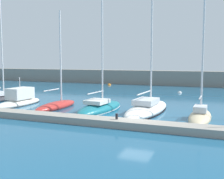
# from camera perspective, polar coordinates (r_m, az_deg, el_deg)

# --- Properties ---
(ground_plane) EXTENTS (120.00, 120.00, 0.00)m
(ground_plane) POSITION_cam_1_polar(r_m,az_deg,el_deg) (21.80, 5.14, -7.26)
(ground_plane) COLOR #1E567A
(dock_pier) EXTENTS (44.93, 1.58, 0.56)m
(dock_pier) POSITION_cam_1_polar(r_m,az_deg,el_deg) (20.59, 4.19, -7.26)
(dock_pier) COLOR gray
(dock_pier) RESTS_ON ground_plane
(breakwater_seawall) EXTENTS (108.00, 2.96, 2.94)m
(breakwater_seawall) POSITION_cam_1_polar(r_m,az_deg,el_deg) (55.99, 15.20, 2.27)
(breakwater_seawall) COLOR gray
(breakwater_seawall) RESTS_ON ground_plane
(motorboat_ivory_second) EXTENTS (2.37, 6.90, 3.42)m
(motorboat_ivory_second) POSITION_cam_1_polar(r_m,az_deg,el_deg) (32.51, -18.85, -2.13)
(motorboat_ivory_second) COLOR silver
(motorboat_ivory_second) RESTS_ON ground_plane
(sailboat_red_third) EXTENTS (2.04, 6.75, 10.48)m
(sailboat_red_third) POSITION_cam_1_polar(r_m,az_deg,el_deg) (29.33, -11.58, -3.18)
(sailboat_red_third) COLOR #B72D28
(sailboat_red_third) RESTS_ON ground_plane
(sailboat_teal_fourth) EXTENTS (3.16, 8.20, 12.72)m
(sailboat_teal_fourth) POSITION_cam_1_polar(r_m,az_deg,el_deg) (27.42, -2.55, -3.80)
(sailboat_teal_fourth) COLOR #19707F
(sailboat_teal_fourth) RESTS_ON ground_plane
(sailboat_white_fifth) EXTENTS (3.50, 9.96, 19.08)m
(sailboat_white_fifth) POSITION_cam_1_polar(r_m,az_deg,el_deg) (26.60, 7.39, -3.81)
(sailboat_white_fifth) COLOR white
(sailboat_white_fifth) RESTS_ON ground_plane
(sailboat_sand_sixth) EXTENTS (1.97, 6.78, 13.09)m
(sailboat_sand_sixth) POSITION_cam_1_polar(r_m,az_deg,el_deg) (24.81, 17.97, -5.17)
(sailboat_sand_sixth) COLOR beige
(sailboat_sand_sixth) RESTS_ON ground_plane
(mooring_buoy_white) EXTENTS (0.61, 0.61, 0.61)m
(mooring_buoy_white) POSITION_cam_1_polar(r_m,az_deg,el_deg) (43.15, 14.00, -0.75)
(mooring_buoy_white) COLOR white
(mooring_buoy_white) RESTS_ON ground_plane
(mooring_buoy_orange) EXTENTS (0.71, 0.71, 0.71)m
(mooring_buoy_orange) POSITION_cam_1_polar(r_m,az_deg,el_deg) (55.21, -0.57, 0.91)
(mooring_buoy_orange) COLOR orange
(mooring_buoy_orange) RESTS_ON ground_plane
(dock_bollard) EXTENTS (0.20, 0.20, 0.44)m
(dock_bollard) POSITION_cam_1_polar(r_m,az_deg,el_deg) (20.86, 0.99, -5.66)
(dock_bollard) COLOR black
(dock_bollard) RESTS_ON dock_pier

